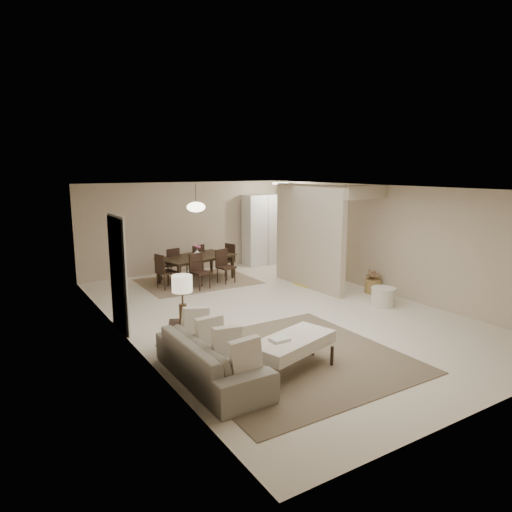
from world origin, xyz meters
TOP-DOWN VIEW (x-y plane):
  - floor at (0.00, 0.00)m, footprint 9.00×9.00m
  - ceiling at (0.00, 0.00)m, footprint 9.00×9.00m
  - back_wall at (0.00, 4.50)m, footprint 6.00×0.00m
  - left_wall at (-3.00, 0.00)m, footprint 0.00×9.00m
  - right_wall at (3.00, 0.00)m, footprint 0.00×9.00m
  - partition at (1.80, 1.25)m, footprint 0.15×2.50m
  - doorway at (-2.97, 0.60)m, footprint 0.04×0.90m
  - pantry_cabinet at (2.35, 4.15)m, footprint 1.20×0.55m
  - flush_light at (2.30, 3.20)m, footprint 0.44×0.44m
  - living_rug at (-1.10, -2.06)m, footprint 3.20×3.20m
  - sofa at (-2.45, -2.06)m, footprint 2.11×0.84m
  - ottoman_bench at (-1.30, -2.36)m, footprint 1.46×0.97m
  - side_table at (-2.40, -0.97)m, footprint 0.58×0.58m
  - table_lamp at (-2.40, -0.97)m, footprint 0.32×0.32m
  - round_pouf at (2.16, -0.87)m, footprint 0.51×0.51m
  - wicker_basket at (2.75, 0.00)m, footprint 0.46×0.46m
  - dining_rug at (-0.29, 3.14)m, footprint 2.80×2.10m
  - dining_table at (-0.29, 3.14)m, footprint 2.09×1.48m
  - dining_chairs at (-0.29, 3.14)m, footprint 2.32×1.90m
  - vase at (-0.29, 3.14)m, footprint 0.21×0.21m
  - yellow_mat at (2.14, 1.41)m, footprint 0.93×0.57m
  - pendant_light at (-0.29, 3.14)m, footprint 0.46×0.46m

SIDE VIEW (x-z plane):
  - floor at x=0.00m, z-range 0.00..0.00m
  - living_rug at x=-1.10m, z-range 0.00..0.01m
  - dining_rug at x=-0.29m, z-range 0.00..0.01m
  - yellow_mat at x=2.14m, z-range 0.00..0.01m
  - wicker_basket at x=2.75m, z-range 0.00..0.32m
  - round_pouf at x=2.16m, z-range 0.00..0.40m
  - side_table at x=-2.40m, z-range 0.00..0.49m
  - sofa at x=-2.45m, z-range 0.00..0.61m
  - dining_table at x=-0.29m, z-range 0.00..0.67m
  - ottoman_bench at x=-1.30m, z-range 0.15..0.63m
  - dining_chairs at x=-0.29m, z-range 0.00..0.86m
  - vase at x=-0.29m, z-range 0.67..0.84m
  - doorway at x=-2.97m, z-range 0.00..2.04m
  - pantry_cabinet at x=2.35m, z-range 0.00..2.10m
  - table_lamp at x=-2.40m, z-range 0.67..1.43m
  - back_wall at x=0.00m, z-range -1.75..4.25m
  - left_wall at x=-3.00m, z-range -3.25..5.75m
  - right_wall at x=3.00m, z-range -3.25..5.75m
  - partition at x=1.80m, z-range 0.00..2.50m
  - pendant_light at x=-0.29m, z-range 1.57..2.27m
  - flush_light at x=2.30m, z-range 2.44..2.48m
  - ceiling at x=0.00m, z-range 2.50..2.50m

